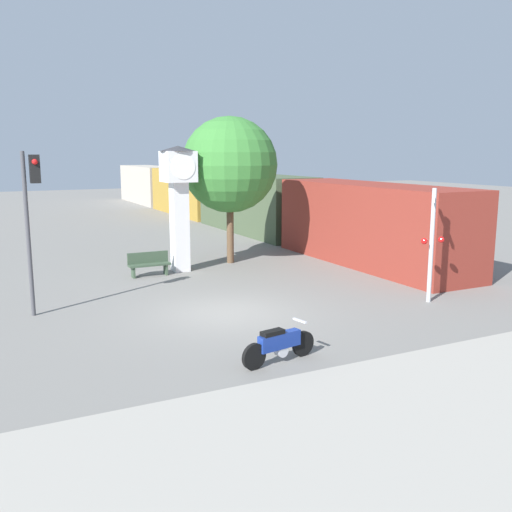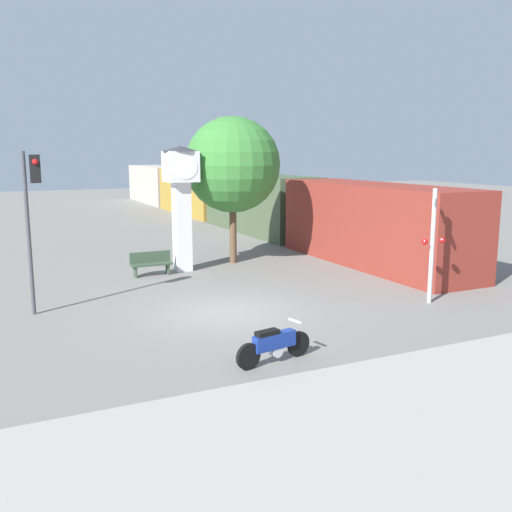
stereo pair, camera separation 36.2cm
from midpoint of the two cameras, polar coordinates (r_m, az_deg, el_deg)
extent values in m
plane|color=slate|center=(17.06, -2.40, -5.70)|extent=(120.00, 120.00, 0.00)
cube|color=#9E998E|center=(10.48, 16.32, -16.55)|extent=(36.00, 6.00, 0.10)
cylinder|color=black|center=(13.54, 5.04, -8.74)|extent=(0.61, 0.21, 0.60)
cylinder|color=black|center=(12.69, 0.06, -10.03)|extent=(0.61, 0.21, 0.60)
cube|color=navy|center=(13.03, 2.64, -8.47)|extent=(1.12, 0.42, 0.36)
cube|color=black|center=(12.84, 1.95, -7.67)|extent=(0.59, 0.33, 0.10)
cylinder|color=silver|center=(13.14, 2.80, -9.45)|extent=(0.31, 0.25, 0.28)
cube|color=silver|center=(13.29, 4.72, -6.48)|extent=(0.14, 0.44, 0.04)
cube|color=white|center=(22.92, -6.96, 2.92)|extent=(0.63, 0.63, 3.56)
cube|color=white|center=(22.74, -7.09, 8.87)|extent=(1.19, 1.19, 1.19)
cylinder|color=white|center=(22.17, -6.59, 8.85)|extent=(0.95, 0.02, 0.95)
cone|color=#333338|center=(22.73, -7.13, 10.63)|extent=(1.43, 1.43, 0.20)
cube|color=maroon|center=(24.65, 12.14, 3.10)|extent=(2.80, 10.54, 3.40)
cube|color=#425138|center=(34.11, 0.67, 5.29)|extent=(2.80, 10.54, 3.40)
cube|color=olive|center=(44.35, -5.72, 6.42)|extent=(2.80, 10.54, 3.40)
cube|color=#ADA393|center=(54.94, -9.69, 7.08)|extent=(2.80, 10.54, 3.40)
cylinder|color=#47474C|center=(17.62, -21.25, 2.01)|extent=(0.12, 0.12, 4.75)
cube|color=black|center=(17.49, -20.67, 8.16)|extent=(0.28, 0.24, 0.80)
sphere|color=red|center=(17.34, -20.66, 8.81)|extent=(0.16, 0.16, 0.16)
cylinder|color=#B7B7BC|center=(18.69, 17.73, 0.92)|extent=(0.14, 0.14, 3.62)
cube|color=white|center=(18.52, 17.98, 5.38)|extent=(0.82, 0.82, 0.14)
sphere|color=red|center=(18.39, 17.07, 1.38)|extent=(0.20, 0.20, 0.20)
sphere|color=red|center=(18.87, 18.65, 1.51)|extent=(0.20, 0.20, 0.20)
cylinder|color=brown|center=(24.49, -1.89, 2.31)|extent=(0.30, 0.30, 2.58)
sphere|color=#387A33|center=(24.25, -1.93, 9.10)|extent=(4.02, 4.02, 4.02)
cube|color=#384C38|center=(22.31, -9.94, -0.83)|extent=(1.60, 0.44, 0.08)
cube|color=#384C38|center=(22.44, -10.09, -0.11)|extent=(1.60, 0.06, 0.44)
cube|color=#384C38|center=(22.20, -11.51, -1.58)|extent=(0.08, 0.35, 0.41)
cube|color=#384C38|center=(22.53, -8.36, -1.30)|extent=(0.08, 0.35, 0.41)
camera|label=1|loc=(0.18, -89.44, 0.10)|focal=40.00mm
camera|label=2|loc=(0.18, 90.56, -0.10)|focal=40.00mm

